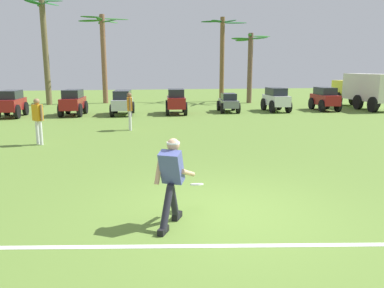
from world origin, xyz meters
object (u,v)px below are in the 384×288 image
object	(u,v)px
parked_car_slot_b	(73,102)
palm_tree_far_right	(250,62)
parked_car_slot_g	(325,98)
palm_tree_right_of_centre	(222,53)
parked_car_slot_e	(228,102)
palm_tree_left_of_centre	(104,51)
parked_car_slot_c	(123,102)
box_truck	(363,89)
teammate_midfield	(130,108)
parked_car_slot_d	(176,101)
frisbee_thrower	(172,177)
teammate_near_sideline	(38,117)
parked_car_slot_f	(276,99)
frisbee_in_flight	(197,184)
parked_car_slot_a	(11,103)
palm_tree_far_left	(45,45)

from	to	relation	value
parked_car_slot_b	palm_tree_far_right	world-z (taller)	palm_tree_far_right
parked_car_slot_g	palm_tree_right_of_centre	world-z (taller)	palm_tree_right_of_centre
parked_car_slot_e	palm_tree_left_of_centre	world-z (taller)	palm_tree_left_of_centre
parked_car_slot_c	palm_tree_left_of_centre	size ratio (longest dim) A/B	0.39
box_truck	palm_tree_far_right	bearing A→B (deg)	140.99
teammate_midfield	palm_tree_left_of_centre	xyz separation A→B (m)	(-1.79, 12.88, 2.80)
parked_car_slot_g	teammate_midfield	bearing A→B (deg)	-154.24
parked_car_slot_d	parked_car_slot_g	bearing A→B (deg)	1.83
frisbee_thrower	teammate_midfield	size ratio (longest dim) A/B	0.92
parked_car_slot_e	frisbee_thrower	bearing A→B (deg)	-107.86
teammate_midfield	parked_car_slot_e	world-z (taller)	teammate_midfield
teammate_near_sideline	parked_car_slot_d	bearing A→B (deg)	54.95
palm_tree_far_right	teammate_near_sideline	bearing A→B (deg)	-130.31
parked_car_slot_c	frisbee_thrower	bearing A→B (deg)	-85.94
parked_car_slot_b	parked_car_slot_f	world-z (taller)	same
frisbee_in_flight	box_truck	distance (m)	20.82
teammate_midfield	parked_car_slot_g	distance (m)	13.07
parked_car_slot_c	parked_car_slot_g	xyz separation A→B (m)	(12.18, 0.25, 0.02)
parked_car_slot_d	palm_tree_far_right	distance (m)	8.86
frisbee_thrower	teammate_near_sideline	xyz separation A→B (m)	(-3.71, 7.28, 0.14)
parked_car_slot_a	box_truck	world-z (taller)	box_truck
palm_tree_far_left	parked_car_slot_c	bearing A→B (deg)	-52.03
teammate_near_sideline	parked_car_slot_c	xyz separation A→B (m)	(2.62, 8.02, -0.22)
parked_car_slot_d	palm_tree_left_of_centre	bearing A→B (deg)	120.18
parked_car_slot_e	parked_car_slot_g	bearing A→B (deg)	-1.16
parked_car_slot_e	palm_tree_far_left	size ratio (longest dim) A/B	0.31
parked_car_slot_f	parked_car_slot_d	bearing A→B (deg)	-177.29
palm_tree_far_left	palm_tree_left_of_centre	xyz separation A→B (m)	(3.88, 0.70, -0.34)
teammate_near_sideline	parked_car_slot_e	xyz separation A→B (m)	(8.76, 8.40, -0.38)
frisbee_in_flight	box_truck	world-z (taller)	box_truck
parked_car_slot_a	palm_tree_far_right	size ratio (longest dim) A/B	0.47
parked_car_slot_d	parked_car_slot_f	xyz separation A→B (m)	(6.06, 0.29, 0.00)
frisbee_thrower	parked_car_slot_a	size ratio (longest dim) A/B	0.61
frisbee_in_flight	palm_tree_far_left	xyz separation A→B (m)	(-6.86, 21.50, 3.60)
parked_car_slot_c	parked_car_slot_f	distance (m)	9.04
teammate_midfield	teammate_near_sideline	bearing A→B (deg)	-139.42
parked_car_slot_a	parked_car_slot_e	size ratio (longest dim) A/B	1.04
teammate_near_sideline	teammate_midfield	bearing A→B (deg)	40.58
box_truck	palm_tree_far_right	distance (m)	7.92
frisbee_thrower	palm_tree_far_left	xyz separation A→B (m)	(-6.35, 22.05, 3.29)
frisbee_in_flight	parked_car_slot_d	bearing A→B (deg)	84.64
frisbee_thrower	parked_car_slot_d	distance (m)	15.37
teammate_near_sideline	parked_car_slot_a	xyz separation A→B (m)	(-3.17, 7.96, -0.20)
parked_car_slot_g	palm_tree_far_left	distance (m)	18.91
parked_car_slot_e	palm_tree_far_left	distance (m)	13.53
parked_car_slot_a	parked_car_slot_b	distance (m)	3.14
parked_car_slot_d	palm_tree_left_of_centre	distance (m)	9.17
frisbee_thrower	parked_car_slot_f	xyz separation A→B (m)	(7.95, 15.54, -0.06)
palm_tree_far_right	palm_tree_right_of_centre	bearing A→B (deg)	135.71
parked_car_slot_e	teammate_midfield	bearing A→B (deg)	-134.63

